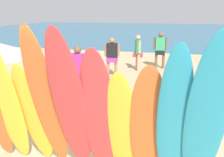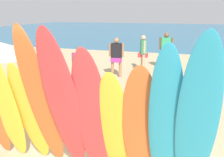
{
  "view_description": "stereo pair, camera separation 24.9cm",
  "coord_description": "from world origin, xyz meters",
  "px_view_note": "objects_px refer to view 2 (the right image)",
  "views": [
    {
      "loc": [
        1.52,
        -4.0,
        2.68
      ],
      "look_at": [
        0.0,
        1.75,
        1.08
      ],
      "focal_mm": 40.34,
      "sensor_mm": 36.0,
      "label": 1
    },
    {
      "loc": [
        1.76,
        -3.93,
        2.68
      ],
      "look_at": [
        0.0,
        1.75,
        1.08
      ],
      "focal_mm": 40.34,
      "sensor_mm": 36.0,
      "label": 2
    }
  ],
  "objects_px": {
    "beach_chair_blue": "(25,83)",
    "surfboard_yellow_2": "(1,96)",
    "surfboard_orange_8": "(140,128)",
    "surfboard_teal_10": "(196,126)",
    "surfboard_teal_9": "(165,125)",
    "beachgoer_strolling": "(166,48)",
    "surfboard_red_6": "(92,118)",
    "surfboard_yellow_7": "(115,128)",
    "surfboard_rack": "(84,126)",
    "surfboard_yellow_3": "(30,115)",
    "beachgoer_by_water": "(81,68)",
    "beachgoer_near_rack": "(143,50)",
    "beachgoer_photographing": "(116,55)",
    "surfboard_orange_4": "(42,103)",
    "surfboard_red_5": "(65,108)"
  },
  "relations": [
    {
      "from": "beachgoer_by_water",
      "to": "beachgoer_strolling",
      "type": "relative_size",
      "value": 0.96
    },
    {
      "from": "surfboard_teal_9",
      "to": "beachgoer_strolling",
      "type": "bearing_deg",
      "value": 92.33
    },
    {
      "from": "surfboard_yellow_2",
      "to": "beachgoer_strolling",
      "type": "height_order",
      "value": "surfboard_yellow_2"
    },
    {
      "from": "surfboard_rack",
      "to": "surfboard_yellow_3",
      "type": "distance_m",
      "value": 1.0
    },
    {
      "from": "surfboard_orange_4",
      "to": "surfboard_yellow_7",
      "type": "relative_size",
      "value": 1.31
    },
    {
      "from": "surfboard_orange_8",
      "to": "surfboard_teal_10",
      "type": "xyz_separation_m",
      "value": [
        0.75,
        -0.2,
        0.24
      ]
    },
    {
      "from": "beachgoer_by_water",
      "to": "beach_chair_blue",
      "type": "xyz_separation_m",
      "value": [
        -1.79,
        -0.39,
        -0.52
      ]
    },
    {
      "from": "surfboard_red_5",
      "to": "beachgoer_near_rack",
      "type": "height_order",
      "value": "surfboard_red_5"
    },
    {
      "from": "surfboard_yellow_3",
      "to": "beachgoer_photographing",
      "type": "relative_size",
      "value": 1.24
    },
    {
      "from": "surfboard_yellow_2",
      "to": "beachgoer_strolling",
      "type": "distance_m",
      "value": 8.98
    },
    {
      "from": "surfboard_rack",
      "to": "beach_chair_blue",
      "type": "height_order",
      "value": "beach_chair_blue"
    },
    {
      "from": "surfboard_rack",
      "to": "beachgoer_by_water",
      "type": "distance_m",
      "value": 3.42
    },
    {
      "from": "surfboard_red_5",
      "to": "surfboard_orange_4",
      "type": "bearing_deg",
      "value": 166.43
    },
    {
      "from": "surfboard_teal_10",
      "to": "beachgoer_near_rack",
      "type": "bearing_deg",
      "value": 102.15
    },
    {
      "from": "surfboard_yellow_3",
      "to": "beachgoer_strolling",
      "type": "bearing_deg",
      "value": 83.55
    },
    {
      "from": "surfboard_red_6",
      "to": "surfboard_teal_9",
      "type": "xyz_separation_m",
      "value": [
        1.08,
        -0.06,
        0.06
      ]
    },
    {
      "from": "surfboard_yellow_3",
      "to": "beachgoer_by_water",
      "type": "bearing_deg",
      "value": 103.78
    },
    {
      "from": "surfboard_yellow_2",
      "to": "surfboard_yellow_7",
      "type": "bearing_deg",
      "value": 0.92
    },
    {
      "from": "beachgoer_strolling",
      "to": "surfboard_orange_4",
      "type": "bearing_deg",
      "value": 81.74
    },
    {
      "from": "surfboard_teal_10",
      "to": "surfboard_yellow_7",
      "type": "bearing_deg",
      "value": 166.63
    },
    {
      "from": "surfboard_teal_10",
      "to": "beachgoer_strolling",
      "type": "bearing_deg",
      "value": 95.04
    },
    {
      "from": "surfboard_yellow_3",
      "to": "surfboard_teal_9",
      "type": "bearing_deg",
      "value": -1.62
    },
    {
      "from": "surfboard_red_6",
      "to": "beach_chair_blue",
      "type": "relative_size",
      "value": 2.9
    },
    {
      "from": "surfboard_teal_10",
      "to": "beachgoer_photographing",
      "type": "distance_m",
      "value": 7.35
    },
    {
      "from": "surfboard_yellow_3",
      "to": "beachgoer_by_water",
      "type": "height_order",
      "value": "surfboard_yellow_3"
    },
    {
      "from": "beachgoer_photographing",
      "to": "beach_chair_blue",
      "type": "bearing_deg",
      "value": -131.43
    },
    {
      "from": "surfboard_yellow_7",
      "to": "beachgoer_photographing",
      "type": "xyz_separation_m",
      "value": [
        -1.86,
        6.48,
        -0.03
      ]
    },
    {
      "from": "surfboard_teal_10",
      "to": "beachgoer_by_water",
      "type": "relative_size",
      "value": 1.64
    },
    {
      "from": "surfboard_yellow_2",
      "to": "beachgoer_near_rack",
      "type": "height_order",
      "value": "surfboard_yellow_2"
    },
    {
      "from": "surfboard_rack",
      "to": "surfboard_yellow_3",
      "type": "relative_size",
      "value": 2.09
    },
    {
      "from": "surfboard_yellow_2",
      "to": "beachgoer_near_rack",
      "type": "bearing_deg",
      "value": 80.83
    },
    {
      "from": "surfboard_orange_8",
      "to": "beachgoer_by_water",
      "type": "bearing_deg",
      "value": 119.5
    },
    {
      "from": "surfboard_yellow_2",
      "to": "surfboard_yellow_3",
      "type": "bearing_deg",
      "value": 20.41
    },
    {
      "from": "beach_chair_blue",
      "to": "surfboard_yellow_2",
      "type": "bearing_deg",
      "value": -51.18
    },
    {
      "from": "surfboard_red_5",
      "to": "beachgoer_strolling",
      "type": "distance_m",
      "value": 8.86
    },
    {
      "from": "surfboard_teal_10",
      "to": "surfboard_teal_9",
      "type": "bearing_deg",
      "value": 166.8
    },
    {
      "from": "surfboard_red_5",
      "to": "surfboard_orange_8",
      "type": "xyz_separation_m",
      "value": [
        1.13,
        0.15,
        -0.24
      ]
    },
    {
      "from": "surfboard_teal_9",
      "to": "surfboard_yellow_7",
      "type": "bearing_deg",
      "value": 166.29
    },
    {
      "from": "surfboard_yellow_3",
      "to": "surfboard_orange_8",
      "type": "height_order",
      "value": "surfboard_orange_8"
    },
    {
      "from": "beachgoer_near_rack",
      "to": "surfboard_red_5",
      "type": "bearing_deg",
      "value": -19.3
    },
    {
      "from": "surfboard_yellow_2",
      "to": "beach_chair_blue",
      "type": "distance_m",
      "value": 4.09
    },
    {
      "from": "surfboard_red_6",
      "to": "beach_chair_blue",
      "type": "height_order",
      "value": "surfboard_red_6"
    },
    {
      "from": "surfboard_orange_4",
      "to": "surfboard_yellow_3",
      "type": "bearing_deg",
      "value": 156.98
    },
    {
      "from": "surfboard_yellow_2",
      "to": "beachgoer_by_water",
      "type": "bearing_deg",
      "value": 91.48
    },
    {
      "from": "surfboard_rack",
      "to": "surfboard_orange_4",
      "type": "bearing_deg",
      "value": -120.42
    },
    {
      "from": "surfboard_rack",
      "to": "surfboard_yellow_2",
      "type": "height_order",
      "value": "surfboard_yellow_2"
    },
    {
      "from": "surfboard_rack",
      "to": "surfboard_yellow_7",
      "type": "relative_size",
      "value": 2.09
    },
    {
      "from": "surfboard_yellow_7",
      "to": "beachgoer_strolling",
      "type": "bearing_deg",
      "value": 87.31
    },
    {
      "from": "surfboard_teal_9",
      "to": "beachgoer_near_rack",
      "type": "xyz_separation_m",
      "value": [
        -1.77,
        8.07,
        -0.25
      ]
    },
    {
      "from": "beachgoer_near_rack",
      "to": "beachgoer_photographing",
      "type": "distance_m",
      "value": 1.68
    }
  ]
}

